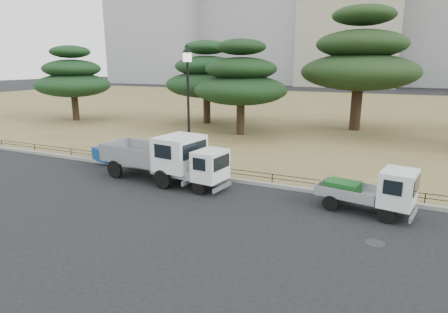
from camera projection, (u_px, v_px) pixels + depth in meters
The scene contains 14 objects.
ground at pixel (203, 199), 14.99m from camera, with size 220.00×220.00×0.00m, color black.
lawn at pixel (331, 111), 41.92m from camera, with size 120.00×56.00×0.15m, color olive.
curb at pixel (229, 179), 17.26m from camera, with size 120.00×0.25×0.16m, color gray.
truck_large at pixel (157, 154), 17.25m from camera, with size 5.21×2.58×2.18m.
truck_kei_front at pixel (195, 168), 16.13m from camera, with size 3.47×1.78×1.76m.
truck_kei_rear at pixel (373, 190), 13.38m from camera, with size 3.48×1.94×1.72m.
street_lamp at pixel (188, 89), 17.47m from camera, with size 0.52×0.52×5.85m.
pipe_fence at pixel (231, 171), 17.30m from camera, with size 38.00×0.04×0.40m.
tarp_pile at pixel (107, 153), 20.35m from camera, with size 1.71×1.49×0.96m.
manhole at pixel (375, 243), 11.28m from camera, with size 0.60×0.60×0.01m, color #2D2D30.
pine_west_far at pixel (73, 78), 33.89m from camera, with size 6.63×6.63×6.70m.
pine_west_near at pixel (207, 76), 32.10m from camera, with size 7.04×7.04×7.04m.
pine_center_left at pixel (241, 80), 26.84m from camera, with size 6.71×6.71×6.82m.
pine_center_right at pixel (360, 60), 28.43m from camera, with size 8.80×8.80×9.34m.
Camera 1 is at (6.69, -12.47, 5.27)m, focal length 30.00 mm.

